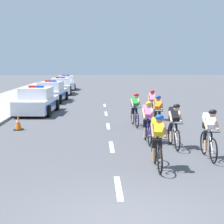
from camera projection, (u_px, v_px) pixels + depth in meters
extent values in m
cube|color=#9E9E99|center=(17.00, 113.00, 19.82)|extent=(0.16, 60.00, 0.13)
cube|color=white|center=(118.00, 188.00, 8.06)|extent=(0.14, 1.60, 0.01)
cube|color=white|center=(112.00, 147.00, 12.02)|extent=(0.14, 1.60, 0.01)
cube|color=white|center=(108.00, 126.00, 15.98)|extent=(0.14, 1.60, 0.01)
cube|color=white|center=(106.00, 114.00, 19.94)|extent=(0.14, 1.60, 0.01)
cube|color=white|center=(105.00, 105.00, 23.90)|extent=(0.14, 1.60, 0.01)
torus|color=black|center=(160.00, 161.00, 9.01)|extent=(0.06, 0.72, 0.72)
cylinder|color=#99999E|center=(160.00, 161.00, 9.01)|extent=(0.06, 0.06, 0.06)
torus|color=black|center=(155.00, 151.00, 10.00)|extent=(0.06, 0.72, 0.72)
cylinder|color=#99999E|center=(155.00, 151.00, 10.00)|extent=(0.06, 0.06, 0.06)
cylinder|color=black|center=(158.00, 136.00, 9.38)|extent=(0.05, 0.55, 0.04)
cylinder|color=black|center=(159.00, 150.00, 9.25)|extent=(0.05, 0.48, 0.63)
cylinder|color=black|center=(157.00, 146.00, 9.62)|extent=(0.04, 0.04, 0.65)
cylinder|color=black|center=(160.00, 140.00, 9.04)|extent=(0.42, 0.04, 0.03)
cube|color=black|center=(157.00, 133.00, 9.57)|extent=(0.11, 0.22, 0.05)
cube|color=yellow|center=(158.00, 127.00, 9.42)|extent=(0.29, 0.55, 0.46)
cube|color=black|center=(157.00, 132.00, 9.56)|extent=(0.28, 0.21, 0.18)
cylinder|color=black|center=(160.00, 145.00, 9.56)|extent=(0.12, 0.23, 0.40)
cylinder|color=#9E7051|center=(160.00, 155.00, 9.52)|extent=(0.09, 0.16, 0.36)
cylinder|color=black|center=(154.00, 145.00, 9.56)|extent=(0.11, 0.17, 0.40)
cylinder|color=#9E7051|center=(154.00, 155.00, 9.51)|extent=(0.09, 0.12, 0.36)
cylinder|color=#9E7051|center=(165.00, 130.00, 9.22)|extent=(0.09, 0.40, 0.35)
cylinder|color=#9E7051|center=(153.00, 130.00, 9.21)|extent=(0.09, 0.40, 0.35)
sphere|color=#9E7051|center=(159.00, 120.00, 9.09)|extent=(0.19, 0.19, 0.19)
ellipsoid|color=blue|center=(159.00, 118.00, 9.07)|extent=(0.24, 0.32, 0.24)
torus|color=black|center=(213.00, 151.00, 10.02)|extent=(0.06, 0.72, 0.72)
cylinder|color=#99999E|center=(213.00, 151.00, 10.02)|extent=(0.06, 0.06, 0.06)
torus|color=black|center=(204.00, 143.00, 11.01)|extent=(0.06, 0.72, 0.72)
cylinder|color=#99999E|center=(204.00, 143.00, 11.01)|extent=(0.06, 0.06, 0.06)
cylinder|color=white|center=(209.00, 129.00, 10.39)|extent=(0.05, 0.55, 0.04)
cylinder|color=white|center=(211.00, 141.00, 10.26)|extent=(0.05, 0.48, 0.63)
cylinder|color=white|center=(207.00, 138.00, 10.63)|extent=(0.04, 0.04, 0.65)
cylinder|color=black|center=(213.00, 132.00, 10.05)|extent=(0.42, 0.04, 0.03)
cube|color=black|center=(208.00, 127.00, 10.58)|extent=(0.11, 0.22, 0.05)
cube|color=white|center=(209.00, 121.00, 10.43)|extent=(0.29, 0.56, 0.44)
cube|color=black|center=(208.00, 125.00, 10.57)|extent=(0.29, 0.21, 0.18)
cylinder|color=black|center=(211.00, 137.00, 10.57)|extent=(0.12, 0.23, 0.40)
cylinder|color=tan|center=(211.00, 146.00, 10.52)|extent=(0.09, 0.16, 0.36)
cylinder|color=black|center=(205.00, 137.00, 10.56)|extent=(0.11, 0.17, 0.40)
cylinder|color=tan|center=(205.00, 146.00, 10.52)|extent=(0.09, 0.12, 0.36)
cylinder|color=tan|center=(217.00, 124.00, 10.23)|extent=(0.09, 0.40, 0.35)
cylinder|color=tan|center=(206.00, 124.00, 10.22)|extent=(0.09, 0.40, 0.35)
sphere|color=tan|center=(212.00, 114.00, 10.10)|extent=(0.19, 0.19, 0.19)
ellipsoid|color=black|center=(213.00, 112.00, 10.08)|extent=(0.24, 0.32, 0.24)
torus|color=black|center=(177.00, 140.00, 11.39)|extent=(0.05, 0.72, 0.72)
cylinder|color=#99999E|center=(177.00, 140.00, 11.39)|extent=(0.06, 0.06, 0.06)
torus|color=black|center=(170.00, 134.00, 12.37)|extent=(0.05, 0.72, 0.72)
cylinder|color=#99999E|center=(170.00, 134.00, 12.37)|extent=(0.06, 0.06, 0.06)
cylinder|color=white|center=(174.00, 122.00, 11.76)|extent=(0.04, 0.55, 0.04)
cylinder|color=white|center=(175.00, 132.00, 11.63)|extent=(0.05, 0.48, 0.63)
cylinder|color=white|center=(173.00, 129.00, 12.00)|extent=(0.04, 0.04, 0.65)
cylinder|color=black|center=(177.00, 124.00, 11.41)|extent=(0.42, 0.03, 0.03)
cube|color=black|center=(173.00, 119.00, 11.95)|extent=(0.10, 0.22, 0.05)
cube|color=black|center=(174.00, 114.00, 11.80)|extent=(0.29, 0.55, 0.46)
cube|color=black|center=(173.00, 118.00, 11.93)|extent=(0.28, 0.20, 0.18)
cylinder|color=black|center=(176.00, 129.00, 11.94)|extent=(0.11, 0.22, 0.40)
cylinder|color=tan|center=(176.00, 137.00, 11.89)|extent=(0.09, 0.16, 0.36)
cylinder|color=black|center=(171.00, 129.00, 11.93)|extent=(0.11, 0.17, 0.40)
cylinder|color=tan|center=(171.00, 137.00, 11.88)|extent=(0.09, 0.12, 0.36)
cylinder|color=tan|center=(180.00, 117.00, 11.60)|extent=(0.08, 0.40, 0.35)
cylinder|color=tan|center=(171.00, 117.00, 11.58)|extent=(0.08, 0.40, 0.35)
sphere|color=tan|center=(176.00, 108.00, 11.47)|extent=(0.19, 0.19, 0.19)
ellipsoid|color=black|center=(177.00, 106.00, 11.45)|extent=(0.23, 0.32, 0.24)
torus|color=black|center=(150.00, 136.00, 12.10)|extent=(0.06, 0.72, 0.72)
cylinder|color=#99999E|center=(150.00, 136.00, 12.10)|extent=(0.06, 0.06, 0.06)
torus|color=black|center=(145.00, 130.00, 13.08)|extent=(0.06, 0.72, 0.72)
cylinder|color=#99999E|center=(145.00, 130.00, 13.08)|extent=(0.06, 0.06, 0.06)
cylinder|color=#1E1E99|center=(148.00, 118.00, 12.47)|extent=(0.05, 0.55, 0.04)
cylinder|color=#1E1E99|center=(148.00, 128.00, 12.34)|extent=(0.05, 0.48, 0.63)
cylinder|color=#1E1E99|center=(147.00, 126.00, 12.71)|extent=(0.04, 0.04, 0.65)
cylinder|color=black|center=(149.00, 120.00, 12.12)|extent=(0.42, 0.04, 0.03)
cube|color=black|center=(147.00, 116.00, 12.66)|extent=(0.10, 0.22, 0.05)
cube|color=pink|center=(147.00, 111.00, 12.51)|extent=(0.29, 0.56, 0.44)
cube|color=black|center=(147.00, 115.00, 12.64)|extent=(0.28, 0.21, 0.18)
cylinder|color=black|center=(149.00, 125.00, 12.65)|extent=(0.11, 0.23, 0.40)
cylinder|color=tan|center=(150.00, 132.00, 12.60)|extent=(0.09, 0.16, 0.36)
cylinder|color=black|center=(144.00, 125.00, 12.64)|extent=(0.11, 0.17, 0.40)
cylinder|color=tan|center=(145.00, 133.00, 12.59)|extent=(0.09, 0.12, 0.36)
cylinder|color=tan|center=(153.00, 113.00, 12.31)|extent=(0.08, 0.40, 0.35)
cylinder|color=tan|center=(144.00, 114.00, 12.29)|extent=(0.08, 0.40, 0.35)
sphere|color=tan|center=(149.00, 106.00, 12.18)|extent=(0.19, 0.19, 0.19)
ellipsoid|color=yellow|center=(149.00, 104.00, 12.16)|extent=(0.24, 0.32, 0.24)
torus|color=black|center=(158.00, 124.00, 14.37)|extent=(0.12, 0.72, 0.72)
cylinder|color=#99999E|center=(158.00, 124.00, 14.37)|extent=(0.07, 0.07, 0.06)
torus|color=black|center=(157.00, 120.00, 15.36)|extent=(0.12, 0.72, 0.72)
cylinder|color=#99999E|center=(157.00, 120.00, 15.36)|extent=(0.07, 0.07, 0.06)
cylinder|color=white|center=(158.00, 110.00, 14.74)|extent=(0.09, 0.55, 0.04)
cylinder|color=white|center=(158.00, 118.00, 14.61)|extent=(0.09, 0.48, 0.63)
cylinder|color=white|center=(157.00, 116.00, 14.98)|extent=(0.04, 0.04, 0.65)
cylinder|color=black|center=(158.00, 111.00, 14.40)|extent=(0.42, 0.07, 0.03)
cube|color=black|center=(157.00, 108.00, 14.93)|extent=(0.12, 0.23, 0.05)
cube|color=orange|center=(158.00, 104.00, 14.78)|extent=(0.34, 0.58, 0.44)
cube|color=black|center=(157.00, 107.00, 14.92)|extent=(0.30, 0.23, 0.18)
cylinder|color=black|center=(159.00, 115.00, 14.91)|extent=(0.13, 0.23, 0.40)
cylinder|color=#9E7051|center=(159.00, 122.00, 14.87)|extent=(0.11, 0.16, 0.36)
cylinder|color=black|center=(155.00, 115.00, 14.92)|extent=(0.13, 0.18, 0.40)
cylinder|color=#9E7051|center=(155.00, 122.00, 14.88)|extent=(0.10, 0.13, 0.36)
cylinder|color=#9E7051|center=(162.00, 106.00, 14.56)|extent=(0.12, 0.41, 0.35)
cylinder|color=#9E7051|center=(154.00, 106.00, 14.59)|extent=(0.12, 0.41, 0.35)
sphere|color=#9E7051|center=(158.00, 99.00, 14.45)|extent=(0.19, 0.19, 0.19)
ellipsoid|color=blue|center=(158.00, 97.00, 14.43)|extent=(0.26, 0.34, 0.24)
torus|color=black|center=(137.00, 120.00, 15.46)|extent=(0.11, 0.72, 0.72)
cylinder|color=#99999E|center=(137.00, 120.00, 15.46)|extent=(0.07, 0.07, 0.06)
torus|color=black|center=(133.00, 117.00, 16.44)|extent=(0.11, 0.72, 0.72)
cylinder|color=#99999E|center=(133.00, 117.00, 16.44)|extent=(0.07, 0.07, 0.06)
cylinder|color=#1E1E99|center=(135.00, 107.00, 15.82)|extent=(0.09, 0.55, 0.04)
cylinder|color=#1E1E99|center=(136.00, 114.00, 15.70)|extent=(0.08, 0.48, 0.63)
cylinder|color=#1E1E99|center=(134.00, 113.00, 16.06)|extent=(0.04, 0.04, 0.65)
cylinder|color=black|center=(137.00, 108.00, 15.48)|extent=(0.42, 0.07, 0.03)
cube|color=black|center=(134.00, 105.00, 16.01)|extent=(0.12, 0.23, 0.05)
cube|color=green|center=(135.00, 101.00, 15.86)|extent=(0.33, 0.57, 0.45)
cube|color=black|center=(134.00, 104.00, 16.00)|extent=(0.30, 0.23, 0.18)
cylinder|color=black|center=(136.00, 112.00, 16.01)|extent=(0.13, 0.23, 0.40)
cylinder|color=tan|center=(137.00, 118.00, 15.97)|extent=(0.10, 0.16, 0.36)
cylinder|color=black|center=(132.00, 112.00, 15.98)|extent=(0.13, 0.18, 0.40)
cylinder|color=tan|center=(133.00, 118.00, 15.94)|extent=(0.10, 0.13, 0.36)
cylinder|color=tan|center=(139.00, 103.00, 15.68)|extent=(0.11, 0.41, 0.35)
cylinder|color=tan|center=(132.00, 103.00, 15.64)|extent=(0.11, 0.41, 0.35)
sphere|color=tan|center=(136.00, 96.00, 15.54)|extent=(0.19, 0.19, 0.19)
ellipsoid|color=red|center=(136.00, 95.00, 15.52)|extent=(0.26, 0.33, 0.24)
torus|color=black|center=(152.00, 114.00, 17.21)|extent=(0.11, 0.72, 0.72)
cylinder|color=#99999E|center=(152.00, 114.00, 17.21)|extent=(0.07, 0.07, 0.06)
torus|color=black|center=(151.00, 111.00, 18.20)|extent=(0.11, 0.72, 0.72)
cylinder|color=#99999E|center=(151.00, 111.00, 18.20)|extent=(0.07, 0.07, 0.06)
cylinder|color=silver|center=(152.00, 102.00, 17.58)|extent=(0.09, 0.55, 0.04)
cylinder|color=silver|center=(152.00, 109.00, 17.45)|extent=(0.08, 0.48, 0.63)
cylinder|color=silver|center=(152.00, 108.00, 17.82)|extent=(0.04, 0.04, 0.65)
cylinder|color=black|center=(152.00, 103.00, 17.24)|extent=(0.42, 0.07, 0.03)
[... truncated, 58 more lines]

